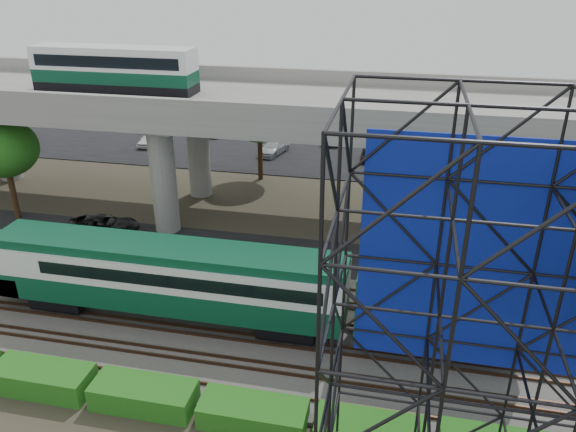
# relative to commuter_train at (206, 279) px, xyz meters

# --- Properties ---
(ground) EXTENTS (140.00, 140.00, 0.00)m
(ground) POSITION_rel_commuter_train_xyz_m (3.18, -2.00, -2.88)
(ground) COLOR #474233
(ground) RESTS_ON ground
(ballast_bed) EXTENTS (90.00, 12.00, 0.20)m
(ballast_bed) POSITION_rel_commuter_train_xyz_m (3.18, 0.00, -2.78)
(ballast_bed) COLOR slate
(ballast_bed) RESTS_ON ground
(service_road) EXTENTS (90.00, 5.00, 0.08)m
(service_road) POSITION_rel_commuter_train_xyz_m (3.18, 8.50, -2.84)
(service_road) COLOR black
(service_road) RESTS_ON ground
(parking_lot) EXTENTS (90.00, 18.00, 0.08)m
(parking_lot) POSITION_rel_commuter_train_xyz_m (3.18, 32.00, -2.84)
(parking_lot) COLOR black
(parking_lot) RESTS_ON ground
(harbor_water) EXTENTS (140.00, 40.00, 0.03)m
(harbor_water) POSITION_rel_commuter_train_xyz_m (3.18, 54.00, -2.87)
(harbor_water) COLOR #435F6E
(harbor_water) RESTS_ON ground
(rail_tracks) EXTENTS (90.00, 9.52, 0.16)m
(rail_tracks) POSITION_rel_commuter_train_xyz_m (3.18, -0.00, -2.60)
(rail_tracks) COLOR #472D1E
(rail_tracks) RESTS_ON ballast_bed
(commuter_train) EXTENTS (29.30, 3.06, 4.30)m
(commuter_train) POSITION_rel_commuter_train_xyz_m (0.00, 0.00, 0.00)
(commuter_train) COLOR black
(commuter_train) RESTS_ON rail_tracks
(overpass) EXTENTS (80.00, 12.00, 12.40)m
(overpass) POSITION_rel_commuter_train_xyz_m (2.11, 14.00, 5.33)
(overpass) COLOR #9E9B93
(overpass) RESTS_ON ground
(scaffold_tower) EXTENTS (9.36, 6.36, 15.00)m
(scaffold_tower) POSITION_rel_commuter_train_xyz_m (12.36, -9.98, 4.59)
(scaffold_tower) COLOR black
(scaffold_tower) RESTS_ON ground
(hedge_strip) EXTENTS (34.60, 1.80, 1.20)m
(hedge_strip) POSITION_rel_commuter_train_xyz_m (4.19, -6.30, -2.32)
(hedge_strip) COLOR #176116
(hedge_strip) RESTS_ON ground
(trees) EXTENTS (40.94, 16.94, 7.69)m
(trees) POSITION_rel_commuter_train_xyz_m (-1.48, 14.17, 2.69)
(trees) COLOR #382314
(trees) RESTS_ON ground
(suv) EXTENTS (5.43, 3.29, 1.41)m
(suv) POSITION_rel_commuter_train_xyz_m (-10.98, 8.70, -2.10)
(suv) COLOR black
(suv) RESTS_ON service_road
(parked_cars) EXTENTS (38.27, 9.74, 1.32)m
(parked_cars) POSITION_rel_commuter_train_xyz_m (3.05, 31.36, -2.19)
(parked_cars) COLOR white
(parked_cars) RESTS_ON parking_lot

